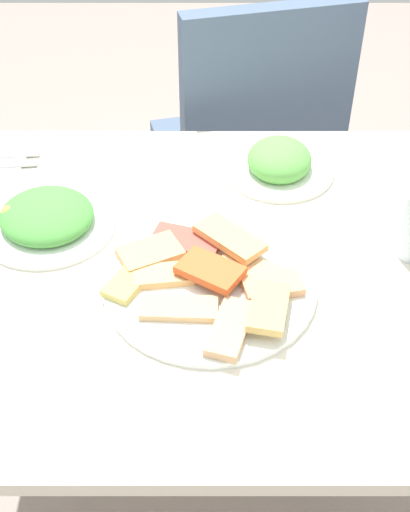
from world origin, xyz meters
name	(u,v)px	position (x,y,z in m)	size (l,w,h in m)	color
ground_plane	(202,487)	(0.00, 0.00, 0.00)	(6.00, 6.00, 0.00)	gray
dining_table	(201,296)	(0.00, 0.00, 0.63)	(1.03, 0.81, 0.71)	silver
dining_chair	(251,144)	(0.12, 0.66, 0.52)	(0.51, 0.51, 0.92)	#4B607B
pide_platter	(209,280)	(0.01, -0.06, 0.73)	(0.33, 0.34, 0.04)	white
salad_plate_greens	(280,162)	(0.15, 0.25, 0.74)	(0.21, 0.21, 0.06)	white
salad_plate_rice	(48,218)	(-0.26, 0.09, 0.73)	(0.23, 0.23, 0.05)	white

